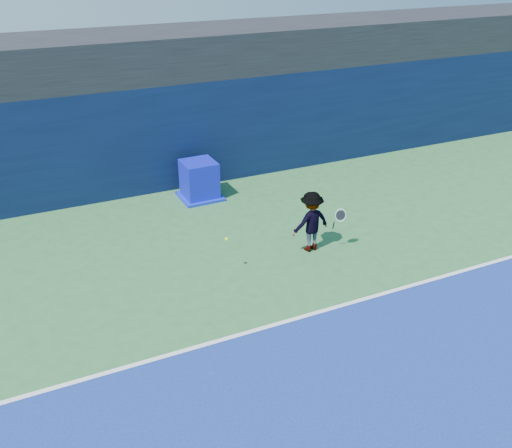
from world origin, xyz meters
name	(u,v)px	position (x,y,z in m)	size (l,w,h in m)	color
ground	(370,437)	(0.00, 0.00, 0.00)	(80.00, 80.00, 0.00)	#2F6A37
baseline	(278,324)	(0.00, 3.00, 0.01)	(24.00, 0.10, 0.01)	white
stadium_band	(144,54)	(0.00, 11.50, 3.60)	(36.00, 3.00, 1.20)	black
back_wall_assembly	(159,136)	(0.00, 10.50, 1.50)	(36.00, 1.03, 3.00)	#091434
equipment_cart	(199,181)	(0.68, 9.17, 0.49)	(1.14, 1.14, 1.07)	#0D12BA
tennis_player	(311,222)	(2.00, 5.27, 0.73)	(1.21, 0.68, 1.45)	white
tennis_ball	(226,239)	(-0.16, 5.12, 0.84)	(0.08, 0.08, 0.08)	#D9FB1B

